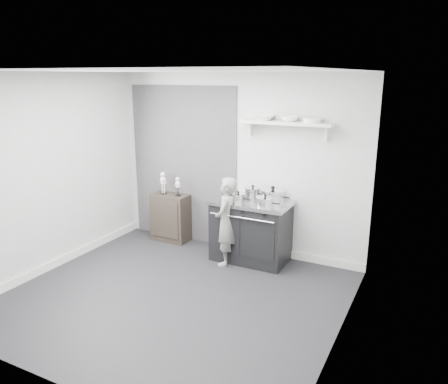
% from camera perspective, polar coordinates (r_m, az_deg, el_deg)
% --- Properties ---
extents(ground, '(4.00, 4.00, 0.00)m').
position_cam_1_polar(ground, '(5.59, -6.58, -13.40)').
color(ground, black).
rests_on(ground, ground).
extents(room_shell, '(4.02, 3.62, 2.71)m').
position_cam_1_polar(room_shell, '(5.20, -7.03, 3.65)').
color(room_shell, '#ACACA9').
rests_on(room_shell, ground).
extents(wall_shelf, '(1.30, 0.26, 0.24)m').
position_cam_1_polar(wall_shelf, '(6.11, 8.10, 8.82)').
color(wall_shelf, silver).
rests_on(wall_shelf, room_shell).
extents(stove, '(1.14, 0.71, 0.91)m').
position_cam_1_polar(stove, '(6.42, 3.55, -4.98)').
color(stove, black).
rests_on(stove, ground).
extents(side_cabinet, '(0.60, 0.35, 0.78)m').
position_cam_1_polar(side_cabinet, '(7.24, -6.94, -3.31)').
color(side_cabinet, black).
rests_on(side_cabinet, ground).
extents(child, '(0.37, 0.51, 1.28)m').
position_cam_1_polar(child, '(6.21, 0.28, -3.88)').
color(child, slate).
rests_on(child, ground).
extents(pot_front_left, '(0.33, 0.24, 0.20)m').
position_cam_1_polar(pot_front_left, '(6.26, 0.82, -0.33)').
color(pot_front_left, silver).
rests_on(pot_front_left, stove).
extents(pot_back_left, '(0.32, 0.24, 0.20)m').
position_cam_1_polar(pot_back_left, '(6.38, 3.79, -0.09)').
color(pot_back_left, silver).
rests_on(pot_back_left, stove).
extents(pot_back_right, '(0.42, 0.34, 0.22)m').
position_cam_1_polar(pot_back_right, '(6.25, 6.38, -0.42)').
color(pot_back_right, silver).
rests_on(pot_back_right, stove).
extents(pot_front_right, '(0.34, 0.25, 0.17)m').
position_cam_1_polar(pot_front_right, '(6.00, 5.37, -1.24)').
color(pot_front_right, silver).
rests_on(pot_front_right, stove).
extents(pot_front_center, '(0.28, 0.20, 0.16)m').
position_cam_1_polar(pot_front_center, '(6.18, 1.89, -0.74)').
color(pot_front_center, silver).
rests_on(pot_front_center, stove).
extents(skeleton_full, '(0.12, 0.07, 0.42)m').
position_cam_1_polar(skeleton_full, '(7.14, -7.96, 1.39)').
color(skeleton_full, beige).
rests_on(skeleton_full, side_cabinet).
extents(skeleton_torso, '(0.10, 0.06, 0.35)m').
position_cam_1_polar(skeleton_torso, '(7.00, -6.06, 0.90)').
color(skeleton_torso, beige).
rests_on(skeleton_torso, side_cabinet).
extents(bowl_large, '(0.30, 0.30, 0.07)m').
position_cam_1_polar(bowl_large, '(6.21, 5.20, 9.64)').
color(bowl_large, white).
rests_on(bowl_large, wall_shelf).
extents(bowl_small, '(0.23, 0.23, 0.07)m').
position_cam_1_polar(bowl_small, '(6.08, 8.57, 9.41)').
color(bowl_small, white).
rests_on(bowl_small, wall_shelf).
extents(plate_stack, '(0.24, 0.24, 0.06)m').
position_cam_1_polar(plate_stack, '(5.99, 11.44, 9.15)').
color(plate_stack, white).
rests_on(plate_stack, wall_shelf).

